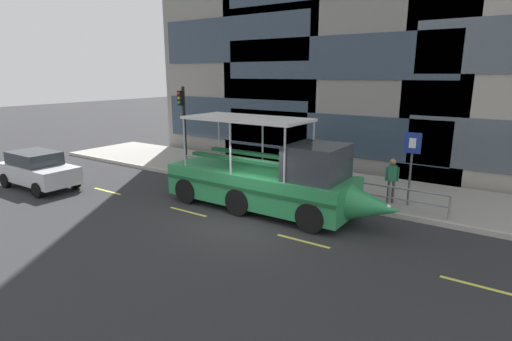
% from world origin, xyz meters
% --- Properties ---
extents(ground_plane, '(120.00, 120.00, 0.00)m').
position_xyz_m(ground_plane, '(0.00, 0.00, 0.00)').
color(ground_plane, '#2B2B2D').
extents(sidewalk, '(32.00, 4.80, 0.18)m').
position_xyz_m(sidewalk, '(0.00, 5.60, 0.09)').
color(sidewalk, '#99968E').
rests_on(sidewalk, ground_plane).
extents(curb_edge, '(32.00, 0.18, 0.18)m').
position_xyz_m(curb_edge, '(0.00, 3.11, 0.09)').
color(curb_edge, '#B2ADA3').
rests_on(curb_edge, ground_plane).
extents(lane_centreline, '(25.80, 0.12, 0.01)m').
position_xyz_m(lane_centreline, '(-0.00, -0.61, 0.00)').
color(lane_centreline, '#DBD64C').
rests_on(lane_centreline, ground_plane).
extents(curb_guardrail, '(12.24, 0.09, 0.86)m').
position_xyz_m(curb_guardrail, '(-0.24, 3.45, 0.76)').
color(curb_guardrail, gray).
rests_on(curb_guardrail, sidewalk).
extents(traffic_light_pole, '(0.24, 0.46, 4.20)m').
position_xyz_m(traffic_light_pole, '(-6.72, 3.78, 2.72)').
color(traffic_light_pole, black).
rests_on(traffic_light_pole, sidewalk).
extents(parking_sign, '(0.60, 0.12, 2.76)m').
position_xyz_m(parking_sign, '(4.30, 4.17, 2.05)').
color(parking_sign, '#4C4F54').
rests_on(parking_sign, sidewalk).
extents(duck_tour_boat, '(9.03, 2.48, 3.43)m').
position_xyz_m(duck_tour_boat, '(0.10, 1.25, 1.12)').
color(duck_tour_boat, '#2D9351').
rests_on(duck_tour_boat, ground_plane).
extents(pedestrian_near_bow, '(0.47, 0.29, 1.73)m').
position_xyz_m(pedestrian_near_bow, '(3.66, 4.14, 1.22)').
color(pedestrian_near_bow, '#47423D').
rests_on(pedestrian_near_bow, sidewalk).
extents(pedestrian_mid_left, '(0.45, 0.30, 1.69)m').
position_xyz_m(pedestrian_mid_left, '(0.20, 4.61, 1.20)').
color(pedestrian_mid_left, '#1E2338').
rests_on(pedestrian_mid_left, sidewalk).
extents(background_car_west, '(4.01, 1.87, 1.63)m').
position_xyz_m(background_car_west, '(-10.19, -1.96, 0.84)').
color(background_car_west, silver).
rests_on(background_car_west, ground_plane).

